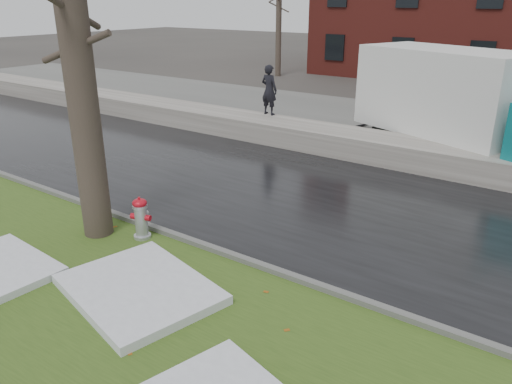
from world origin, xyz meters
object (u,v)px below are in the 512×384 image
Objects in this scene: fire_hydrant at (141,216)px; box_truck at (471,105)px; tree at (76,51)px; worker at (269,90)px.

fire_hydrant is 10.38m from box_truck.
tree is 11.23m from box_truck.
fire_hydrant is at bearing 22.14° from tree.
worker is at bearing -152.21° from box_truck.
tree reaches higher than box_truck.
fire_hydrant is 9.16m from worker.
tree is at bearing 105.04° from worker.
fire_hydrant is 0.51× the size of worker.
box_truck is 5.49× the size of worker.
worker is (-6.74, -0.77, -0.10)m from box_truck.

